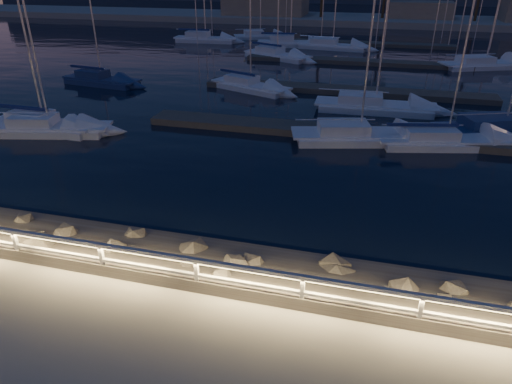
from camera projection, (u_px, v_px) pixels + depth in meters
The scene contains 20 objects.
ground at pixel (266, 301), 12.60m from camera, with size 400.00×400.00×0.00m, color gray.
harbor_water at pixel (349, 82), 40.03m from camera, with size 400.00×440.00×0.60m.
guard_rail at pixel (263, 278), 12.27m from camera, with size 44.11×0.12×1.06m.
riprap at pixel (308, 285), 13.47m from camera, with size 30.55×3.26×1.42m.
floating_docks at pixel (351, 73), 40.88m from camera, with size 22.00×36.00×0.40m.
far_shore at pixel (369, 18), 76.53m from camera, with size 160.00×14.00×5.20m.
sailboat_a at pixel (42, 124), 27.18m from camera, with size 6.81×2.22×11.56m.
sailboat_b at pixel (46, 127), 26.70m from camera, with size 7.21×3.57×11.84m.
sailboat_c at pixel (356, 134), 25.54m from camera, with size 7.90×4.08×12.91m.
sailboat_d at pixel (501, 127), 26.63m from camera, with size 8.41×5.11×13.80m.
sailboat_e at pixel (100, 79), 37.65m from camera, with size 6.92×2.91×11.50m.
sailboat_f at pixel (249, 85), 36.01m from camera, with size 6.99×4.37×11.59m.
sailboat_g at pixel (372, 105), 30.83m from camera, with size 8.11×2.71×13.59m.
sailboat_h at pixel (443, 139), 24.93m from camera, with size 7.82×3.90×12.74m.
sailboat_i at pixel (204, 38), 58.08m from camera, with size 8.10×2.94×13.61m.
sailboat_j at pixel (276, 54), 48.00m from camera, with size 7.76×5.07×12.94m.
sailboat_k at pixel (331, 45), 53.41m from camera, with size 8.48×3.47×13.98m.
sailboat_l at pixel (483, 64), 43.58m from camera, with size 8.83×5.58×14.55m.
sailboat_m at pixel (289, 42), 55.10m from camera, with size 8.13×3.56×13.48m.
sailboat_n at pixel (259, 35), 60.90m from camera, with size 7.13×4.62×11.87m.
Camera 1 is at (2.27, -9.66, 8.34)m, focal length 32.00 mm.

